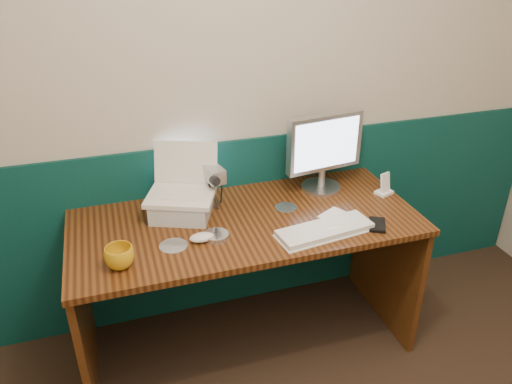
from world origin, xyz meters
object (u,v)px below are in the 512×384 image
object	(u,v)px
camcorder	(215,187)
desk	(247,284)
keyboard	(325,231)
mug	(119,257)
monitor	(323,153)
laptop	(179,174)

from	to	relation	value
camcorder	desk	bearing A→B (deg)	-72.02
keyboard	mug	bearing A→B (deg)	171.35
desk	camcorder	world-z (taller)	camcorder
monitor	keyboard	size ratio (longest dim) A/B	0.93
laptop	camcorder	size ratio (longest dim) A/B	1.53
desk	laptop	world-z (taller)	laptop
camcorder	mug	bearing A→B (deg)	-154.80
laptop	keyboard	world-z (taller)	laptop
monitor	mug	bearing A→B (deg)	-167.27
laptop	keyboard	size ratio (longest dim) A/B	0.70
monitor	keyboard	world-z (taller)	monitor
desk	mug	world-z (taller)	mug
monitor	laptop	bearing A→B (deg)	176.89
mug	keyboard	bearing A→B (deg)	-1.09
laptop	keyboard	distance (m)	0.70
laptop	monitor	xyz separation A→B (m)	(0.73, 0.06, -0.02)
monitor	mug	xyz separation A→B (m)	(-1.04, -0.38, -0.15)
desk	laptop	bearing A→B (deg)	154.99
monitor	camcorder	size ratio (longest dim) A/B	2.03
monitor	camcorder	bearing A→B (deg)	173.74
desk	keyboard	size ratio (longest dim) A/B	3.72
laptop	monitor	world-z (taller)	monitor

